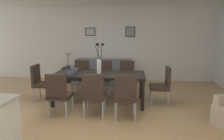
# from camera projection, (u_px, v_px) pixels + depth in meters

# --- Properties ---
(ground_plane) EXTENTS (9.00, 9.00, 0.00)m
(ground_plane) POSITION_uv_depth(u_px,v_px,m) (96.00, 115.00, 4.23)
(ground_plane) COLOR tan
(back_wall_panel) EXTENTS (9.00, 0.10, 2.60)m
(back_wall_panel) POSITION_uv_depth(u_px,v_px,m) (111.00, 44.00, 7.16)
(back_wall_panel) COLOR silver
(back_wall_panel) RESTS_ON ground
(dining_table) EXTENTS (2.20, 0.99, 0.74)m
(dining_table) POSITION_uv_depth(u_px,v_px,m) (99.00, 76.00, 4.87)
(dining_table) COLOR black
(dining_table) RESTS_ON ground
(dining_chair_near_left) EXTENTS (0.46, 0.46, 0.92)m
(dining_chair_near_left) POSITION_uv_depth(u_px,v_px,m) (59.00, 93.00, 4.06)
(dining_chair_near_left) COLOR #33261E
(dining_chair_near_left) RESTS_ON ground
(dining_chair_near_right) EXTENTS (0.46, 0.46, 0.92)m
(dining_chair_near_right) POSITION_uv_depth(u_px,v_px,m) (81.00, 74.00, 5.82)
(dining_chair_near_right) COLOR #33261E
(dining_chair_near_right) RESTS_ON ground
(dining_chair_far_left) EXTENTS (0.46, 0.46, 0.92)m
(dining_chair_far_left) POSITION_uv_depth(u_px,v_px,m) (94.00, 93.00, 4.04)
(dining_chair_far_left) COLOR #33261E
(dining_chair_far_left) RESTS_ON ground
(dining_chair_far_right) EXTENTS (0.46, 0.46, 0.92)m
(dining_chair_far_right) POSITION_uv_depth(u_px,v_px,m) (104.00, 75.00, 5.77)
(dining_chair_far_right) COLOR #33261E
(dining_chair_far_right) RESTS_ON ground
(dining_chair_mid_left) EXTENTS (0.46, 0.46, 0.92)m
(dining_chair_mid_left) POSITION_uv_depth(u_px,v_px,m) (125.00, 94.00, 3.96)
(dining_chair_mid_left) COLOR #33261E
(dining_chair_mid_left) RESTS_ON ground
(dining_chair_mid_right) EXTENTS (0.47, 0.47, 0.92)m
(dining_chair_mid_right) POSITION_uv_depth(u_px,v_px,m) (127.00, 75.00, 5.69)
(dining_chair_mid_right) COLOR #33261E
(dining_chair_mid_right) RESTS_ON ground
(dining_chair_head_west) EXTENTS (0.45, 0.45, 0.92)m
(dining_chair_head_west) POSITION_uv_depth(u_px,v_px,m) (40.00, 81.00, 5.04)
(dining_chair_head_west) COLOR #33261E
(dining_chair_head_west) RESTS_ON ground
(dining_chair_head_east) EXTENTS (0.45, 0.45, 0.92)m
(dining_chair_head_east) POSITION_uv_depth(u_px,v_px,m) (163.00, 84.00, 4.77)
(dining_chair_head_east) COLOR #33261E
(dining_chair_head_east) RESTS_ON ground
(centerpiece_vase) EXTENTS (0.21, 0.23, 0.73)m
(centerpiece_vase) POSITION_uv_depth(u_px,v_px,m) (99.00, 62.00, 4.80)
(centerpiece_vase) COLOR white
(centerpiece_vase) RESTS_ON dining_table
(placemat_near_left) EXTENTS (0.32, 0.32, 0.01)m
(placemat_near_left) POSITION_uv_depth(u_px,v_px,m) (70.00, 75.00, 4.70)
(placemat_near_left) COLOR black
(placemat_near_left) RESTS_ON dining_table
(bowl_near_left) EXTENTS (0.17, 0.17, 0.07)m
(bowl_near_left) POSITION_uv_depth(u_px,v_px,m) (70.00, 73.00, 4.70)
(bowl_near_left) COLOR #475166
(bowl_near_left) RESTS_ON dining_table
(placemat_near_right) EXTENTS (0.32, 0.32, 0.01)m
(placemat_near_right) POSITION_uv_depth(u_px,v_px,m) (75.00, 71.00, 5.14)
(placemat_near_right) COLOR black
(placemat_near_right) RESTS_ON dining_table
(bowl_near_right) EXTENTS (0.17, 0.17, 0.07)m
(bowl_near_right) POSITION_uv_depth(u_px,v_px,m) (75.00, 69.00, 5.13)
(bowl_near_right) COLOR #475166
(bowl_near_right) RESTS_ON dining_table
(sofa) EXTENTS (1.96, 0.84, 0.80)m
(sofa) POSITION_uv_depth(u_px,v_px,m) (103.00, 75.00, 6.84)
(sofa) COLOR slate
(sofa) RESTS_ON ground
(side_table) EXTENTS (0.36, 0.36, 0.52)m
(side_table) POSITION_uv_depth(u_px,v_px,m) (68.00, 75.00, 6.99)
(side_table) COLOR black
(side_table) RESTS_ON ground
(table_lamp) EXTENTS (0.22, 0.22, 0.51)m
(table_lamp) POSITION_uv_depth(u_px,v_px,m) (68.00, 57.00, 6.87)
(table_lamp) COLOR #4C4C51
(table_lamp) RESTS_ON side_table
(framed_picture_left) EXTENTS (0.36, 0.03, 0.28)m
(framed_picture_left) POSITION_uv_depth(u_px,v_px,m) (90.00, 32.00, 7.08)
(framed_picture_left) COLOR black
(framed_picture_center) EXTENTS (0.34, 0.03, 0.35)m
(framed_picture_center) POSITION_uv_depth(u_px,v_px,m) (130.00, 32.00, 6.94)
(framed_picture_center) COLOR black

